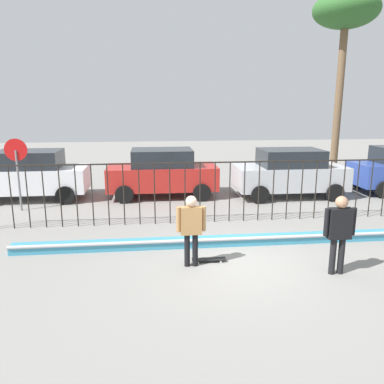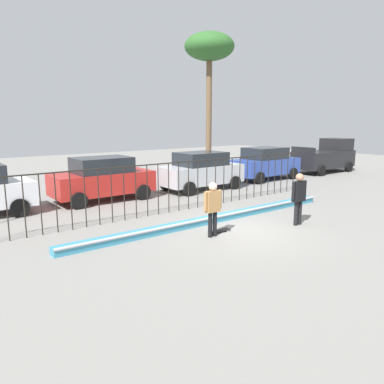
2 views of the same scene
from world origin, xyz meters
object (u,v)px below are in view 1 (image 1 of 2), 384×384
at_px(palm_tree_tall, 346,15).
at_px(skateboarder, 191,224).
at_px(parked_car_red, 162,172).
at_px(parked_car_silver, 290,173).
at_px(parked_car_white, 30,175).
at_px(skateboard, 209,259).
at_px(camera_operator, 339,228).
at_px(stop_sign, 17,165).

bearing_deg(palm_tree_tall, skateboarder, -129.46).
xyz_separation_m(parked_car_red, parked_car_silver, (5.03, -0.58, 0.00)).
xyz_separation_m(skateboarder, parked_car_red, (-0.41, 6.89, -0.02)).
relative_size(skateboarder, parked_car_white, 0.39).
relative_size(skateboard, camera_operator, 0.46).
height_order(parked_car_silver, palm_tree_tall, palm_tree_tall).
distance_m(skateboard, parked_car_red, 6.82).
bearing_deg(palm_tree_tall, parked_car_red, -159.71).
relative_size(camera_operator, stop_sign, 0.70).
xyz_separation_m(skateboard, palm_tree_tall, (7.88, 9.94, 7.58)).
distance_m(stop_sign, palm_tree_tall, 15.72).
height_order(skateboarder, parked_car_silver, parked_car_silver).
distance_m(parked_car_white, stop_sign, 1.75).
bearing_deg(stop_sign, parked_car_red, 17.18).
height_order(skateboard, parked_car_silver, parked_car_silver).
height_order(camera_operator, parked_car_silver, parked_car_silver).
distance_m(camera_operator, parked_car_white, 11.57).
height_order(parked_car_silver, stop_sign, stop_sign).
height_order(parked_car_white, parked_car_red, same).
distance_m(parked_car_white, parked_car_silver, 10.13).
height_order(parked_car_white, palm_tree_tall, palm_tree_tall).
distance_m(skateboarder, camera_operator, 3.20).
bearing_deg(skateboarder, palm_tree_tall, 55.66).
relative_size(camera_operator, palm_tree_tall, 0.20).
distance_m(camera_operator, palm_tree_tall, 13.74).
xyz_separation_m(skateboard, parked_car_red, (-0.85, 6.71, 0.91)).
height_order(parked_car_red, stop_sign, stop_sign).
bearing_deg(camera_operator, palm_tree_tall, -63.98).
distance_m(skateboarder, skateboard, 1.05).
height_order(skateboarder, parked_car_red, parked_car_red).
bearing_deg(stop_sign, parked_car_white, 93.57).
height_order(camera_operator, parked_car_red, parked_car_red).
bearing_deg(parked_car_red, camera_operator, -66.26).
height_order(camera_operator, palm_tree_tall, palm_tree_tall).
bearing_deg(skateboard, parked_car_red, 108.37).
bearing_deg(parked_car_red, palm_tree_tall, 19.30).
relative_size(parked_car_white, parked_car_silver, 1.00).
height_order(skateboarder, stop_sign, stop_sign).
xyz_separation_m(camera_operator, parked_car_silver, (1.51, 7.06, -0.08)).
bearing_deg(parked_car_white, camera_operator, -45.69).
distance_m(skateboarder, parked_car_red, 6.90).
bearing_deg(camera_operator, skateboarder, 37.93).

